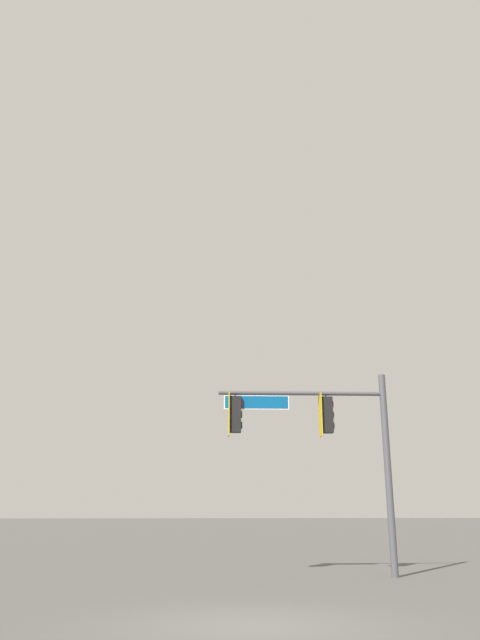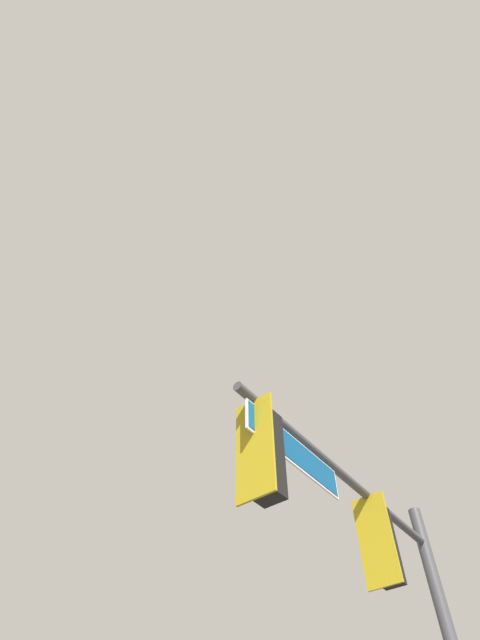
{
  "view_description": "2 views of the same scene",
  "coord_description": "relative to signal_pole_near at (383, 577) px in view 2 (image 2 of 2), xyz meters",
  "views": [
    {
      "loc": [
        1.89,
        11.06,
        1.78
      ],
      "look_at": [
        -0.7,
        -6.14,
        7.17
      ],
      "focal_mm": 35.0,
      "sensor_mm": 36.0,
      "label": 1
    },
    {
      "loc": [
        3.47,
        -5.5,
        1.31
      ],
      "look_at": [
        -1.09,
        -8.37,
        7.61
      ],
      "focal_mm": 28.0,
      "sensor_mm": 36.0,
      "label": 2
    }
  ],
  "objects": [
    {
      "name": "signal_pole_near",
      "position": [
        0.0,
        0.0,
        0.0
      ],
      "size": [
        5.22,
        0.89,
        5.93
      ],
      "color": "#47474C",
      "rests_on": "ground_plane"
    }
  ]
}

